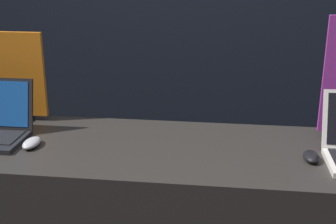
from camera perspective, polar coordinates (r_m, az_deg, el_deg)
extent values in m
cube|color=black|center=(2.93, 3.24, 13.38)|extent=(8.00, 0.05, 2.80)
ellipsoid|color=#B2B2B7|center=(1.96, -16.28, -3.63)|extent=(0.06, 0.12, 0.03)
cube|color=black|center=(2.31, -18.46, -0.51)|extent=(0.19, 0.07, 0.02)
cube|color=orange|center=(2.26, -18.99, 4.40)|extent=(0.35, 0.02, 0.39)
ellipsoid|color=black|center=(1.84, 17.06, -5.21)|extent=(0.06, 0.10, 0.03)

